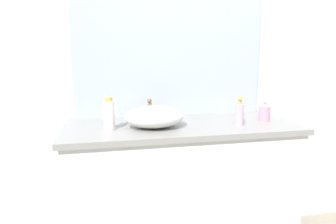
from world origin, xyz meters
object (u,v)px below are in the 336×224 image
object	(u,v)px
lotion_bottle	(109,115)
soap_dispenser	(239,113)
sink_basin	(154,117)
perfume_bottle	(264,111)

from	to	relation	value
lotion_bottle	soap_dispenser	bearing A→B (deg)	-2.59
sink_basin	soap_dispenser	xyz separation A→B (m)	(0.50, -0.04, 0.01)
sink_basin	soap_dispenser	distance (m)	0.50
lotion_bottle	sink_basin	bearing A→B (deg)	2.36
soap_dispenser	perfume_bottle	size ratio (longest dim) A/B	1.15
sink_basin	perfume_bottle	world-z (taller)	perfume_bottle
soap_dispenser	lotion_bottle	world-z (taller)	lotion_bottle
perfume_bottle	sink_basin	bearing A→B (deg)	-177.38
sink_basin	soap_dispenser	world-z (taller)	soap_dispenser
soap_dispenser	perfume_bottle	world-z (taller)	soap_dispenser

